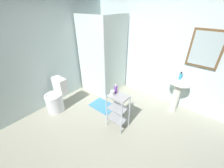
{
  "coord_description": "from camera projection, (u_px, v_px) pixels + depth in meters",
  "views": [
    {
      "loc": [
        1.15,
        -1.34,
        2.2
      ],
      "look_at": [
        -0.4,
        0.56,
        0.76
      ],
      "focal_mm": 22.25,
      "sensor_mm": 36.0,
      "label": 1
    }
  ],
  "objects": [
    {
      "name": "ground_plane",
      "position": [
        110.0,
        137.0,
        2.64
      ],
      "size": [
        4.2,
        4.2,
        0.02
      ],
      "primitive_type": "cube",
      "color": "#9C9A89"
    },
    {
      "name": "wall_back",
      "position": [
        160.0,
        50.0,
        3.24
      ],
      "size": [
        4.2,
        0.14,
        2.5
      ],
      "color": "silver",
      "rests_on": "ground_plane"
    },
    {
      "name": "wall_left",
      "position": [
        44.0,
        54.0,
        3.01
      ],
      "size": [
        0.1,
        4.2,
        2.5
      ],
      "primitive_type": "cube",
      "color": "silver",
      "rests_on": "ground_plane"
    },
    {
      "name": "shower_stall",
      "position": [
        104.0,
        75.0,
        3.87
      ],
      "size": [
        0.92,
        0.92,
        2.0
      ],
      "color": "white",
      "rests_on": "ground_plane"
    },
    {
      "name": "pedestal_sink",
      "position": [
        178.0,
        90.0,
        3.0
      ],
      "size": [
        0.46,
        0.37,
        0.81
      ],
      "color": "white",
      "rests_on": "ground_plane"
    },
    {
      "name": "sink_faucet",
      "position": [
        183.0,
        76.0,
        2.94
      ],
      "size": [
        0.03,
        0.03,
        0.1
      ],
      "primitive_type": "cylinder",
      "color": "silver",
      "rests_on": "pedestal_sink"
    },
    {
      "name": "toilet",
      "position": [
        56.0,
        98.0,
        3.18
      ],
      "size": [
        0.37,
        0.49,
        0.76
      ],
      "color": "white",
      "rests_on": "ground_plane"
    },
    {
      "name": "storage_cart",
      "position": [
        118.0,
        109.0,
        2.67
      ],
      "size": [
        0.38,
        0.28,
        0.74
      ],
      "color": "silver",
      "rests_on": "ground_plane"
    },
    {
      "name": "hand_soap_bottle",
      "position": [
        180.0,
        76.0,
        2.89
      ],
      "size": [
        0.06,
        0.06,
        0.17
      ],
      "color": "#389ED1",
      "rests_on": "pedestal_sink"
    },
    {
      "name": "conditioner_bottle_purple",
      "position": [
        116.0,
        89.0,
        2.57
      ],
      "size": [
        0.06,
        0.06,
        0.18
      ],
      "color": "purple",
      "rests_on": "storage_cart"
    },
    {
      "name": "rinse_cup",
      "position": [
        113.0,
        93.0,
        2.53
      ],
      "size": [
        0.08,
        0.08,
        0.09
      ],
      "primitive_type": "cylinder",
      "color": "silver",
      "rests_on": "storage_cart"
    },
    {
      "name": "bath_mat",
      "position": [
        103.0,
        106.0,
        3.42
      ],
      "size": [
        0.6,
        0.4,
        0.02
      ],
      "primitive_type": "cube",
      "color": "teal",
      "rests_on": "ground_plane"
    }
  ]
}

